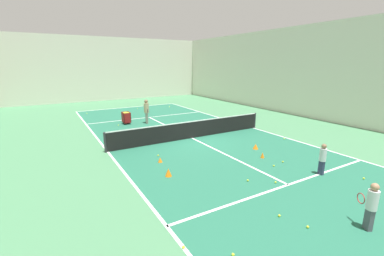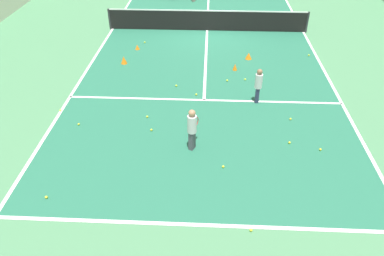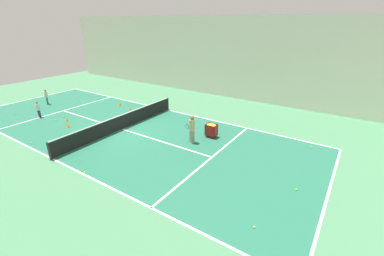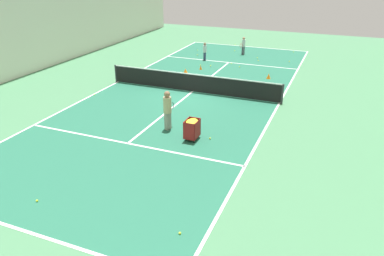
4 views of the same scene
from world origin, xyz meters
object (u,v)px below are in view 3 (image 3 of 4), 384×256
Objects in this scene: tennis_net at (122,122)px; player_near_baseline at (46,96)px; training_cone_1 at (67,120)px; coach_at_net at (192,127)px; training_cone_0 at (130,109)px; ball_cart at (211,128)px; child_midcourt at (38,108)px.

player_near_baseline is (-0.27, -9.26, 0.22)m from tennis_net.
training_cone_1 is (1.42, 5.01, -0.59)m from player_near_baseline.
coach_at_net is 7.59m from training_cone_0.
training_cone_1 reaches higher than training_cone_0.
training_cone_1 is at bearing -71.03° from ball_cart.
training_cone_0 is at bearing -2.49° from coach_at_net.
child_midcourt is at bearing -71.89° from ball_cart.
training_cone_1 is (3.29, -9.58, -0.45)m from ball_cart.
child_midcourt is at bearing -41.49° from training_cone_0.
player_near_baseline is 1.05× the size of child_midcourt.
ball_cart is 7.82m from training_cone_0.
child_midcourt is at bearing -11.27° from player_near_baseline.
training_cone_1 is (1.15, -4.25, -0.38)m from tennis_net.
coach_at_net is 1.44m from ball_cart.
training_cone_1 is (2.00, -9.05, -0.82)m from coach_at_net.
coach_at_net is 1.99× the size of ball_cart.
tennis_net is at bearing 39.17° from training_cone_0.
player_near_baseline is at bearing 144.06° from child_midcourt.
ball_cart is at bearing 33.79° from player_near_baseline.
training_cone_0 is 4.51m from training_cone_1.
player_near_baseline is at bearing -68.37° from training_cone_0.
training_cone_0 is at bearing 156.26° from training_cone_1.
child_midcourt is at bearing -75.10° from tennis_net.
coach_at_net is 8.03× the size of training_cone_0.
player_near_baseline is 1.53× the size of ball_cart.
child_midcourt is 4.61× the size of training_cone_1.
player_near_baseline is at bearing -105.81° from training_cone_1.
training_cone_0 is (-2.71, 6.83, -0.62)m from player_near_baseline.
training_cone_1 is (4.13, -1.82, 0.03)m from training_cone_0.
training_cone_0 is (-2.98, -2.43, -0.40)m from tennis_net.
tennis_net is 5.74× the size of coach_at_net.
training_cone_0 is at bearing 50.31° from child_midcourt.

